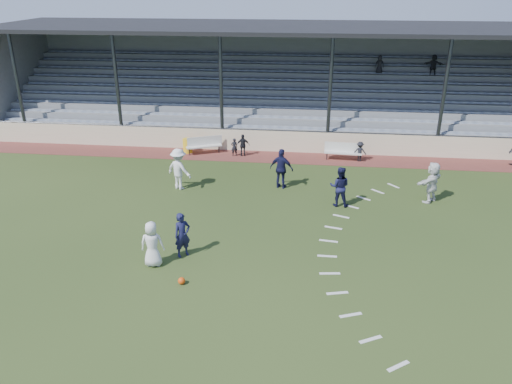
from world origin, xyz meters
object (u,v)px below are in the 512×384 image
at_px(football, 182,281).
at_px(player_white_lead, 152,244).
at_px(trash_bin, 187,146).
at_px(player_navy_lead, 182,235).
at_px(bench_right, 343,150).
at_px(bench_left, 204,143).

distance_m(football, player_white_lead, 1.77).
relative_size(football, player_white_lead, 0.14).
height_order(trash_bin, football, trash_bin).
bearing_deg(trash_bin, football, -77.13).
relative_size(player_white_lead, player_navy_lead, 0.99).
bearing_deg(bench_right, trash_bin, -177.70).
bearing_deg(player_white_lead, bench_right, -126.22).
bearing_deg(football, player_navy_lead, 102.20).
distance_m(trash_bin, football, 13.36).
height_order(bench_left, player_navy_lead, player_navy_lead).
distance_m(bench_right, player_white_lead, 13.66).
xyz_separation_m(trash_bin, player_white_lead, (1.73, -11.98, 0.39)).
height_order(bench_left, bench_right, same).
bearing_deg(football, player_white_lead, 140.12).
relative_size(bench_right, trash_bin, 2.48).
relative_size(bench_right, player_white_lead, 1.23).
distance_m(bench_left, player_white_lead, 12.02).
xyz_separation_m(bench_right, player_navy_lead, (-6.11, -10.99, 0.24)).
relative_size(bench_left, player_navy_lead, 1.20).
bearing_deg(bench_right, football, -110.27).
bearing_deg(player_white_lead, player_navy_lead, -144.65).
bearing_deg(player_white_lead, football, 134.61).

